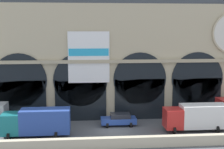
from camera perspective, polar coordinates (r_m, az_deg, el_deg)
The scene contains 6 objects.
ground_plane at distance 37.30m, azimuth 0.35°, elevation -10.41°, with size 200.00×200.00×0.00m, color #54565B.
quay_parapet_wall at distance 32.39m, azimuth 1.21°, elevation -12.31°, with size 90.00×0.70×1.11m, color beige.
station_building at distance 42.49m, azimuth -0.46°, elevation 4.13°, with size 40.58×4.54×18.37m.
box_truck_midwest at distance 36.24m, azimuth -13.51°, elevation -8.39°, with size 7.50×2.91×3.12m.
car_center at distance 39.39m, azimuth 1.27°, elevation -8.18°, with size 4.40×2.22×1.55m.
box_truck_mideast at distance 38.58m, azimuth 15.20°, elevation -7.43°, with size 7.50×2.91×3.12m.
Camera 1 is at (-3.31, -35.20, 11.89)m, focal length 50.02 mm.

